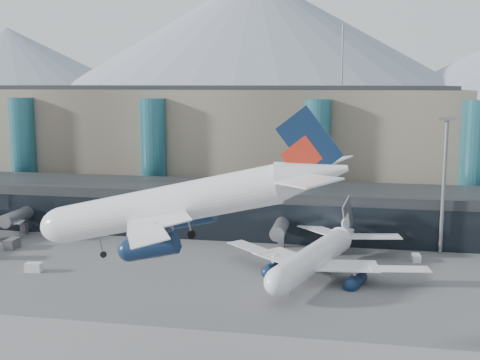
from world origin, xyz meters
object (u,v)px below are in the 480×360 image
hero_jet (196,192)px  jet_parked_mid (322,245)px  lightmast_mid (444,178)px  veh_a (34,267)px  veh_f (12,244)px  veh_g (416,258)px  veh_b (130,252)px

hero_jet → jet_parked_mid: 44.33m
lightmast_mid → veh_a: (-69.48, -24.46, -13.65)m
hero_jet → veh_a: size_ratio=13.04×
hero_jet → veh_f: (-48.49, 43.37, -19.67)m
lightmast_mid → veh_f: bearing=-171.6°
veh_a → veh_f: (-11.59, 12.50, 0.21)m
jet_parked_mid → veh_f: size_ratio=10.93×
hero_jet → jet_parked_mid: (11.19, 39.80, -16.00)m
jet_parked_mid → veh_a: size_ratio=13.93×
lightmast_mid → veh_f: (-81.07, -11.96, -13.44)m
lightmast_mid → veh_f: lightmast_mid is taller
lightmast_mid → jet_parked_mid: (-21.38, -15.53, -9.77)m
veh_g → veh_a: bearing=-79.9°
jet_parked_mid → veh_f: bearing=104.5°
veh_b → veh_f: veh_f is taller
veh_b → veh_f: (-24.40, 0.96, 0.20)m
hero_jet → veh_f: size_ratio=10.23×
lightmast_mid → veh_b: 59.70m
veh_g → jet_parked_mid: bearing=-66.3°
hero_jet → veh_b: (-24.10, 42.41, -19.87)m
jet_parked_mid → veh_b: jet_parked_mid is taller
jet_parked_mid → veh_b: size_ratio=14.15×
veh_f → veh_g: (76.10, 5.67, -0.30)m
hero_jet → veh_b: hero_jet is taller
veh_f → lightmast_mid: bearing=-85.9°
lightmast_mid → jet_parked_mid: lightmast_mid is taller
veh_a → veh_b: veh_b is taller
veh_b → veh_f: 24.42m
veh_f → veh_a: bearing=-141.4°
hero_jet → veh_g: size_ratio=15.43×
veh_a → jet_parked_mid: bearing=6.9°
veh_f → veh_b: bearing=-96.5°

